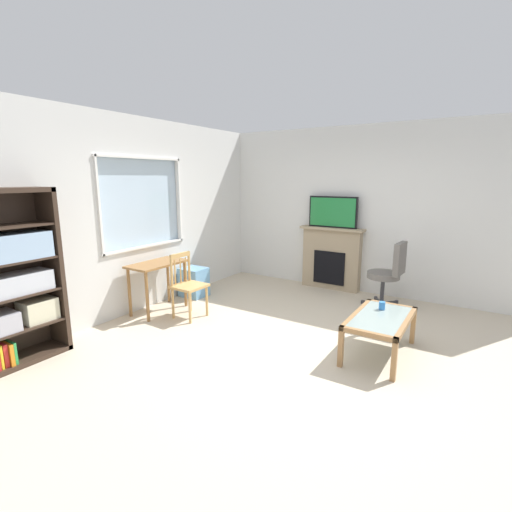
# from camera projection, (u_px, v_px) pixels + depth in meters

# --- Properties ---
(ground) EXTENTS (6.02, 6.12, 0.02)m
(ground) POSITION_uv_depth(u_px,v_px,m) (296.00, 346.00, 4.34)
(ground) COLOR beige
(wall_back_with_window) EXTENTS (5.02, 0.15, 2.76)m
(wall_back_with_window) POSITION_uv_depth(u_px,v_px,m) (139.00, 217.00, 5.39)
(wall_back_with_window) COLOR silver
(wall_back_with_window) RESTS_ON ground
(wall_right) EXTENTS (0.12, 5.32, 2.76)m
(wall_right) POSITION_uv_depth(u_px,v_px,m) (366.00, 211.00, 6.18)
(wall_right) COLOR silver
(wall_right) RESTS_ON ground
(bookshelf) EXTENTS (0.90, 0.38, 1.82)m
(bookshelf) POSITION_uv_depth(u_px,v_px,m) (11.00, 281.00, 3.80)
(bookshelf) COLOR #38281E
(bookshelf) RESTS_ON ground
(desk_under_window) EXTENTS (0.84, 0.46, 0.73)m
(desk_under_window) POSITION_uv_depth(u_px,v_px,m) (158.00, 272.00, 5.35)
(desk_under_window) COLOR olive
(desk_under_window) RESTS_ON ground
(wooden_chair) EXTENTS (0.43, 0.41, 0.90)m
(wooden_chair) POSITION_uv_depth(u_px,v_px,m) (187.00, 285.00, 5.16)
(wooden_chair) COLOR tan
(wooden_chair) RESTS_ON ground
(plastic_drawer_unit) EXTENTS (0.35, 0.40, 0.47)m
(plastic_drawer_unit) POSITION_uv_depth(u_px,v_px,m) (194.00, 282.00, 6.12)
(plastic_drawer_unit) COLOR #72ADDB
(plastic_drawer_unit) RESTS_ON ground
(fireplace) EXTENTS (0.26, 1.11, 1.08)m
(fireplace) POSITION_uv_depth(u_px,v_px,m) (331.00, 258.00, 6.50)
(fireplace) COLOR tan
(fireplace) RESTS_ON ground
(tv) EXTENTS (0.06, 0.84, 0.53)m
(tv) POSITION_uv_depth(u_px,v_px,m) (333.00, 212.00, 6.32)
(tv) COLOR black
(tv) RESTS_ON fireplace
(office_chair) EXTENTS (0.57, 0.58, 1.00)m
(office_chair) POSITION_uv_depth(u_px,v_px,m) (389.00, 271.00, 5.54)
(office_chair) COLOR slate
(office_chair) RESTS_ON ground
(coffee_table) EXTENTS (1.04, 0.58, 0.44)m
(coffee_table) POSITION_uv_depth(u_px,v_px,m) (380.00, 322.00, 4.06)
(coffee_table) COLOR #8C9E99
(coffee_table) RESTS_ON ground
(sippy_cup) EXTENTS (0.07, 0.07, 0.09)m
(sippy_cup) POSITION_uv_depth(u_px,v_px,m) (382.00, 306.00, 4.24)
(sippy_cup) COLOR #337FD6
(sippy_cup) RESTS_ON coffee_table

